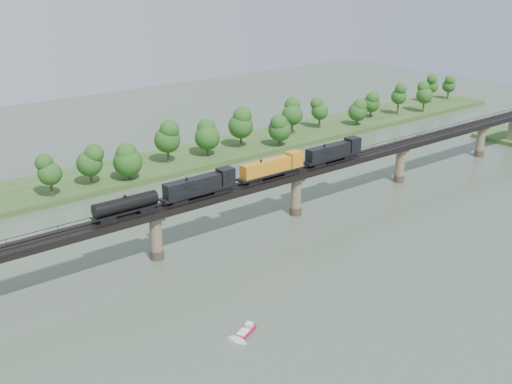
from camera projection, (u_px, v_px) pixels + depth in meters
ground at (388, 255)px, 139.49m from camera, size 400.00×400.00×0.00m
far_bank at (179, 160)px, 201.47m from camera, size 300.00×24.00×1.60m
bridge at (296, 194)px, 159.57m from camera, size 236.00×30.00×11.50m
bridge_superstructure at (297, 170)px, 157.37m from camera, size 220.00×4.90×0.75m
far_treeline at (162, 143)px, 190.59m from camera, size 289.06×17.54×13.60m
freight_train at (249, 174)px, 147.83m from camera, size 75.47×2.94×5.19m
motorboat at (246, 331)px, 110.55m from camera, size 5.16×3.55×1.36m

